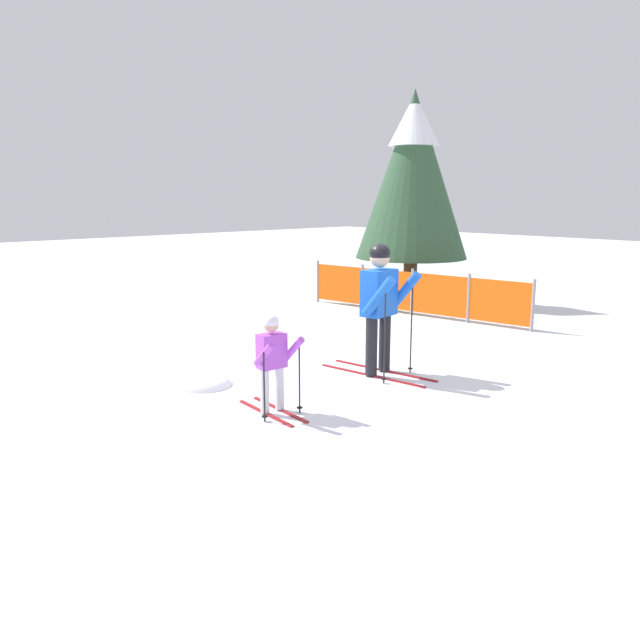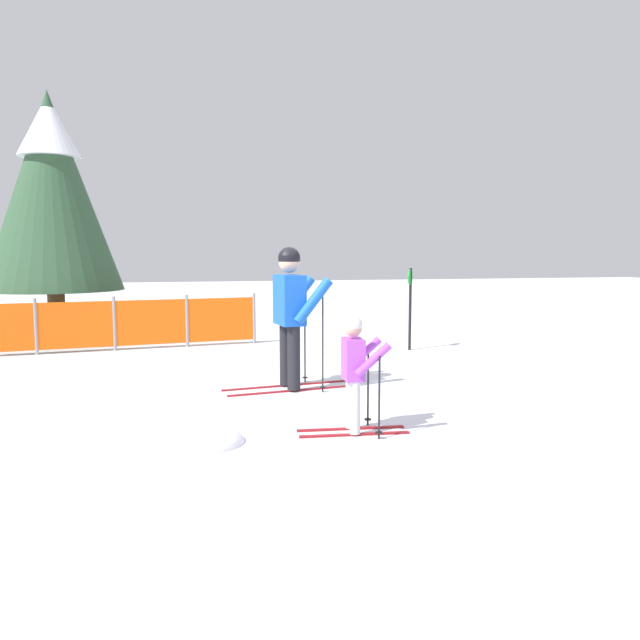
% 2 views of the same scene
% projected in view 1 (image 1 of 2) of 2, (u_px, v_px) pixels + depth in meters
% --- Properties ---
extents(ground_plane, '(60.00, 60.00, 0.00)m').
position_uv_depth(ground_plane, '(353.00, 372.00, 8.86)').
color(ground_plane, white).
extents(skier_adult, '(1.76, 0.83, 1.83)m').
position_uv_depth(skier_adult, '(380.00, 298.00, 8.56)').
color(skier_adult, maroon).
rests_on(skier_adult, ground_plane).
extents(skier_child, '(1.10, 0.55, 1.16)m').
position_uv_depth(skier_child, '(273.00, 356.00, 7.08)').
color(skier_child, maroon).
rests_on(skier_child, ground_plane).
extents(safety_fence, '(5.16, 0.73, 0.98)m').
position_uv_depth(safety_fence, '(412.00, 292.00, 13.03)').
color(safety_fence, gray).
rests_on(safety_fence, ground_plane).
extents(conifer_far, '(2.60, 2.60, 4.83)m').
position_uv_depth(conifer_far, '(413.00, 173.00, 14.34)').
color(conifer_far, '#4C3823').
rests_on(conifer_far, ground_plane).
extents(snow_mound, '(0.89, 0.76, 0.36)m').
position_uv_depth(snow_mound, '(201.00, 384.00, 8.31)').
color(snow_mound, white).
rests_on(snow_mound, ground_plane).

